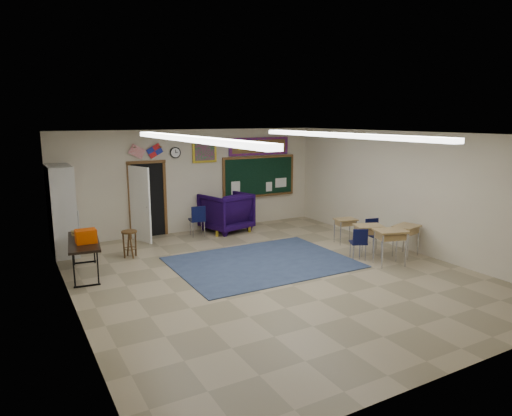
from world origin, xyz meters
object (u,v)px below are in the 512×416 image
wingback_armchair (226,212)px  wooden_stool (130,244)px  student_desk_front_left (368,239)px  student_desk_front_right (345,230)px  folding_table (85,256)px

wingback_armchair → wooden_stool: size_ratio=1.94×
wingback_armchair → student_desk_front_left: size_ratio=1.62×
wingback_armchair → wooden_stool: 3.43m
student_desk_front_left → student_desk_front_right: 1.26m
wingback_armchair → student_desk_front_left: wingback_armchair is taller
wingback_armchair → student_desk_front_right: bearing=113.4°
student_desk_front_right → folding_table: 6.58m
folding_table → wooden_stool: folding_table is taller
wingback_armchair → student_desk_front_right: wingback_armchair is taller
student_desk_front_right → wooden_stool: bearing=174.5°
student_desk_front_left → student_desk_front_right: bearing=96.0°
wingback_armchair → folding_table: 4.78m
student_desk_front_right → folding_table: folding_table is taller
folding_table → student_desk_front_left: bearing=-10.6°
wingback_armchair → folding_table: (-4.33, -2.03, -0.16)m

